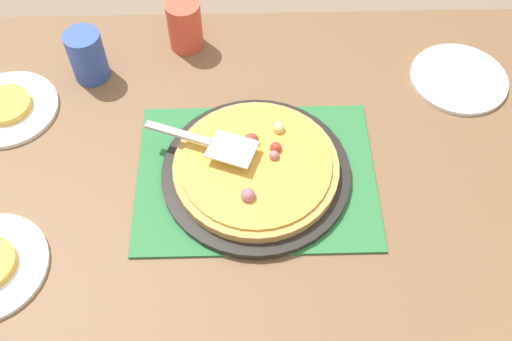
% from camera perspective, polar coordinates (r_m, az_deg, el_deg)
% --- Properties ---
extents(ground_plane, '(8.00, 8.00, 0.00)m').
position_cam_1_polar(ground_plane, '(1.85, 0.00, -13.84)').
color(ground_plane, '#84705B').
extents(dining_table, '(1.40, 1.00, 0.75)m').
position_cam_1_polar(dining_table, '(1.28, 0.00, -3.34)').
color(dining_table, brown).
rests_on(dining_table, ground_plane).
extents(placemat, '(0.48, 0.36, 0.01)m').
position_cam_1_polar(placemat, '(1.18, 0.00, -0.47)').
color(placemat, '#2D753D').
rests_on(placemat, dining_table).
extents(pizza_pan, '(0.38, 0.38, 0.01)m').
position_cam_1_polar(pizza_pan, '(1.17, 0.00, -0.20)').
color(pizza_pan, black).
rests_on(pizza_pan, placemat).
extents(pizza, '(0.33, 0.33, 0.05)m').
position_cam_1_polar(pizza, '(1.16, 0.02, 0.41)').
color(pizza, tan).
rests_on(pizza, pizza_pan).
extents(plate_near_left, '(0.22, 0.22, 0.01)m').
position_cam_1_polar(plate_near_left, '(1.40, -23.08, 5.57)').
color(plate_near_left, white).
rests_on(plate_near_left, dining_table).
extents(plate_side, '(0.22, 0.22, 0.01)m').
position_cam_1_polar(plate_side, '(1.43, 19.18, 8.48)').
color(plate_side, white).
rests_on(plate_side, dining_table).
extents(served_slice_left, '(0.11, 0.11, 0.02)m').
position_cam_1_polar(served_slice_left, '(1.39, -23.25, 5.91)').
color(served_slice_left, gold).
rests_on(served_slice_left, plate_near_left).
extents(cup_near, '(0.08, 0.08, 0.12)m').
position_cam_1_polar(cup_near, '(1.38, -16.14, 10.70)').
color(cup_near, '#3351AD').
rests_on(cup_near, dining_table).
extents(cup_far, '(0.08, 0.08, 0.12)m').
position_cam_1_polar(cup_far, '(1.41, -6.97, 13.90)').
color(cup_far, '#E04C38').
rests_on(cup_far, dining_table).
extents(pizza_server, '(0.23, 0.12, 0.01)m').
position_cam_1_polar(pizza_server, '(1.15, -4.59, 2.76)').
color(pizza_server, silver).
rests_on(pizza_server, pizza).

